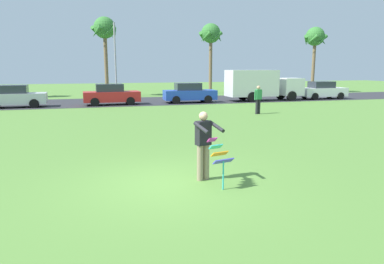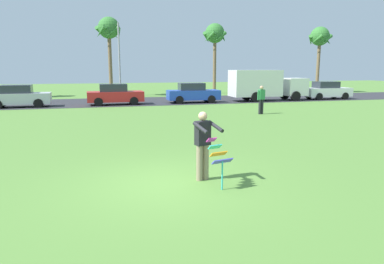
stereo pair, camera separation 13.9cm
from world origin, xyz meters
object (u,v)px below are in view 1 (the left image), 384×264
(parked_car_blue, at_px, (189,93))
(streetlight_pole, at_px, (115,55))
(kite_held, at_px, (220,155))
(palm_tree_centre_far, at_px, (211,36))
(person_kite_flyer, at_px, (204,143))
(person_walker_near, at_px, (258,99))
(parked_car_red, at_px, (111,95))
(palm_tree_far_left, at_px, (315,39))
(palm_tree_right_near, at_px, (105,31))
(parked_truck_white_box, at_px, (260,84))
(parked_car_silver, at_px, (14,97))
(parked_car_white, at_px, (322,91))

(parked_car_blue, relative_size, streetlight_pole, 0.61)
(kite_held, bearing_deg, palm_tree_centre_far, 71.30)
(person_kite_flyer, xyz_separation_m, person_walker_near, (7.22, 11.42, -0.02))
(parked_car_red, bearing_deg, person_walker_near, -43.98)
(parked_car_blue, bearing_deg, parked_car_red, -179.98)
(parked_car_red, height_order, palm_tree_far_left, palm_tree_far_left)
(palm_tree_right_near, bearing_deg, streetlight_pole, -63.13)
(parked_car_red, relative_size, person_walker_near, 2.45)
(parked_car_blue, bearing_deg, parked_truck_white_box, -0.01)
(parked_car_silver, distance_m, parked_car_white, 25.50)
(person_kite_flyer, relative_size, parked_car_silver, 0.41)
(person_kite_flyer, distance_m, palm_tree_far_left, 35.62)
(palm_tree_centre_far, distance_m, person_walker_near, 18.82)
(kite_held, relative_size, parked_truck_white_box, 0.17)
(parked_car_silver, xyz_separation_m, parked_truck_white_box, (19.26, 0.00, 0.64))
(kite_held, height_order, parked_car_red, parked_car_red)
(parked_car_red, distance_m, parked_car_white, 18.77)
(kite_held, xyz_separation_m, parked_truck_white_box, (11.25, 20.08, 0.63))
(parked_car_white, bearing_deg, palm_tree_right_near, 154.19)
(parked_car_blue, xyz_separation_m, person_walker_near, (2.11, -8.02, 0.16))
(person_walker_near, bearing_deg, parked_truck_white_box, 62.30)
(parked_truck_white_box, xyz_separation_m, palm_tree_centre_far, (-1.14, 9.78, 4.81))
(person_kite_flyer, height_order, streetlight_pole, streetlight_pole)
(parked_car_red, bearing_deg, kite_held, -86.38)
(parked_car_red, distance_m, streetlight_pole, 8.17)
(parked_truck_white_box, bearing_deg, streetlight_pole, 147.29)
(parked_car_red, bearing_deg, parked_car_silver, -180.00)
(streetlight_pole, bearing_deg, parked_car_red, -97.05)
(kite_held, bearing_deg, streetlight_pole, 90.73)
(person_kite_flyer, bearing_deg, palm_tree_right_near, 91.95)
(person_walker_near, bearing_deg, parked_car_red, 136.02)
(parked_car_white, bearing_deg, person_kite_flyer, -132.28)
(parked_car_blue, bearing_deg, palm_tree_far_left, 25.09)
(kite_held, bearing_deg, parked_car_red, 93.62)
(palm_tree_right_near, relative_size, palm_tree_centre_far, 1.02)
(parked_car_red, bearing_deg, palm_tree_right_near, 89.20)
(palm_tree_right_near, height_order, palm_tree_far_left, palm_tree_right_near)
(kite_held, height_order, person_walker_near, person_walker_near)
(person_kite_flyer, height_order, person_walker_near, same)
(streetlight_pole, bearing_deg, palm_tree_centre_far, 12.55)
(parked_car_red, xyz_separation_m, parked_car_white, (18.77, 0.00, 0.00))
(parked_car_silver, height_order, parked_car_red, same)
(parked_car_blue, distance_m, palm_tree_far_left, 19.55)
(parked_car_red, xyz_separation_m, streetlight_pole, (0.92, 7.45, 3.22))
(parked_car_blue, xyz_separation_m, parked_truck_white_box, (6.32, -0.00, 0.64))
(parked_car_white, bearing_deg, palm_tree_centre_far, 127.08)
(palm_tree_right_near, bearing_deg, parked_car_red, -90.80)
(parked_car_white, relative_size, palm_tree_centre_far, 0.56)
(parked_car_blue, bearing_deg, person_walker_near, -75.26)
(parked_car_silver, bearing_deg, parked_car_blue, 0.01)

